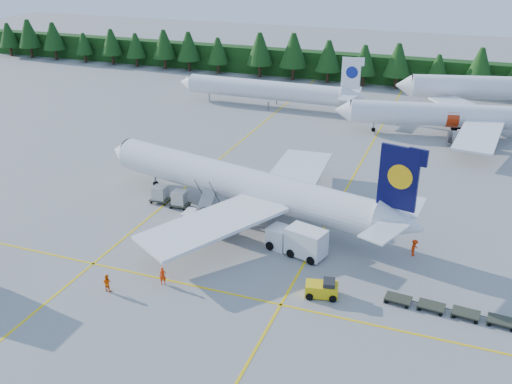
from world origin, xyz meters
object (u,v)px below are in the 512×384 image
(airstairs, at_px, (202,214))
(service_truck, at_px, (296,240))
(baggage_tug, at_px, (323,289))
(airliner_red, at_px, (448,116))
(airliner_navy, at_px, (233,182))

(airstairs, xyz_separation_m, service_truck, (12.28, -3.12, 0.68))
(airstairs, distance_m, baggage_tug, 19.49)
(airstairs, bearing_deg, airliner_red, 59.09)
(airliner_navy, distance_m, baggage_tug, 20.20)
(airliner_red, bearing_deg, airstairs, -131.10)
(airliner_red, height_order, airstairs, airliner_red)
(airliner_navy, bearing_deg, baggage_tug, -29.96)
(airliner_navy, bearing_deg, airliner_red, 73.66)
(airliner_red, bearing_deg, service_truck, -116.07)
(airliner_navy, height_order, airliner_red, airliner_navy)
(airliner_red, xyz_separation_m, airstairs, (-24.31, -42.42, -2.53))
(airstairs, relative_size, baggage_tug, 1.81)
(baggage_tug, bearing_deg, airstairs, 137.81)
(airliner_red, xyz_separation_m, baggage_tug, (-7.48, -52.25, -2.58))
(airstairs, relative_size, service_truck, 0.87)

